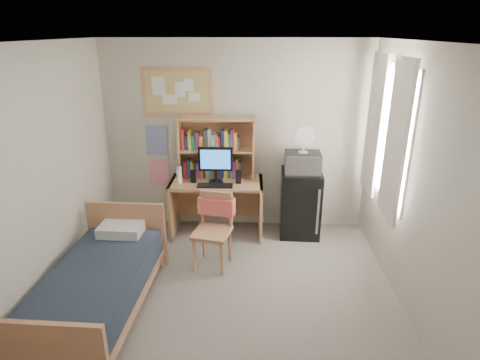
{
  "coord_description": "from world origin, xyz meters",
  "views": [
    {
      "loc": [
        0.27,
        -3.26,
        2.69
      ],
      "look_at": [
        0.09,
        1.2,
        1.01
      ],
      "focal_mm": 30.0,
      "sensor_mm": 36.0,
      "label": 1
    }
  ],
  "objects_px": {
    "bulletin_board": "(177,92)",
    "desk_chair": "(212,232)",
    "mini_fridge": "(300,203)",
    "bed": "(98,291)",
    "speaker_left": "(193,176)",
    "speaker_right": "(238,177)",
    "desk_fan": "(304,141)",
    "desk": "(217,207)",
    "monitor": "(216,166)",
    "microwave": "(303,162)"
  },
  "relations": [
    {
      "from": "bulletin_board",
      "to": "desk_chair",
      "type": "relative_size",
      "value": 1.04
    },
    {
      "from": "desk_chair",
      "to": "mini_fridge",
      "type": "xyz_separation_m",
      "value": [
        1.13,
        0.89,
        0.0
      ]
    },
    {
      "from": "bed",
      "to": "bulletin_board",
      "type": "bearing_deg",
      "value": 78.32
    },
    {
      "from": "speaker_left",
      "to": "speaker_right",
      "type": "height_order",
      "value": "speaker_right"
    },
    {
      "from": "speaker_left",
      "to": "desk_fan",
      "type": "xyz_separation_m",
      "value": [
        1.44,
        0.08,
        0.48
      ]
    },
    {
      "from": "desk",
      "to": "desk_chair",
      "type": "height_order",
      "value": "desk_chair"
    },
    {
      "from": "desk",
      "to": "desk_chair",
      "type": "relative_size",
      "value": 1.37
    },
    {
      "from": "monitor",
      "to": "speaker_right",
      "type": "xyz_separation_m",
      "value": [
        0.3,
        0.0,
        -0.15
      ]
    },
    {
      "from": "desk_chair",
      "to": "speaker_left",
      "type": "height_order",
      "value": "speaker_left"
    },
    {
      "from": "speaker_left",
      "to": "desk_fan",
      "type": "distance_m",
      "value": 1.53
    },
    {
      "from": "bulletin_board",
      "to": "bed",
      "type": "distance_m",
      "value": 2.7
    },
    {
      "from": "speaker_right",
      "to": "desk",
      "type": "bearing_deg",
      "value": 168.69
    },
    {
      "from": "monitor",
      "to": "microwave",
      "type": "relative_size",
      "value": 1.02
    },
    {
      "from": "bulletin_board",
      "to": "microwave",
      "type": "bearing_deg",
      "value": -9.91
    },
    {
      "from": "desk",
      "to": "desk_fan",
      "type": "height_order",
      "value": "desk_fan"
    },
    {
      "from": "desk_chair",
      "to": "mini_fridge",
      "type": "height_order",
      "value": "mini_fridge"
    },
    {
      "from": "desk_chair",
      "to": "speaker_right",
      "type": "height_order",
      "value": "speaker_right"
    },
    {
      "from": "speaker_right",
      "to": "monitor",
      "type": "bearing_deg",
      "value": -180.0
    },
    {
      "from": "desk",
      "to": "speaker_right",
      "type": "xyz_separation_m",
      "value": [
        0.3,
        -0.06,
        0.48
      ]
    },
    {
      "from": "mini_fridge",
      "to": "desk_chair",
      "type": "bearing_deg",
      "value": -139.65
    },
    {
      "from": "monitor",
      "to": "desk_fan",
      "type": "height_order",
      "value": "desk_fan"
    },
    {
      "from": "monitor",
      "to": "speaker_left",
      "type": "height_order",
      "value": "monitor"
    },
    {
      "from": "desk",
      "to": "desk_chair",
      "type": "bearing_deg",
      "value": -89.09
    },
    {
      "from": "microwave",
      "to": "mini_fridge",
      "type": "bearing_deg",
      "value": 90.0
    },
    {
      "from": "desk_chair",
      "to": "microwave",
      "type": "xyz_separation_m",
      "value": [
        1.13,
        0.87,
        0.6
      ]
    },
    {
      "from": "monitor",
      "to": "speaker_right",
      "type": "height_order",
      "value": "monitor"
    },
    {
      "from": "bed",
      "to": "microwave",
      "type": "distance_m",
      "value": 2.91
    },
    {
      "from": "mini_fridge",
      "to": "speaker_left",
      "type": "bearing_deg",
      "value": -173.73
    },
    {
      "from": "microwave",
      "to": "desk",
      "type": "bearing_deg",
      "value": -176.74
    },
    {
      "from": "bed",
      "to": "microwave",
      "type": "height_order",
      "value": "microwave"
    },
    {
      "from": "mini_fridge",
      "to": "speaker_right",
      "type": "xyz_separation_m",
      "value": [
        -0.84,
        -0.1,
        0.41
      ]
    },
    {
      "from": "desk",
      "to": "mini_fridge",
      "type": "height_order",
      "value": "mini_fridge"
    },
    {
      "from": "desk",
      "to": "bed",
      "type": "bearing_deg",
      "value": -121.13
    },
    {
      "from": "mini_fridge",
      "to": "bulletin_board",
      "type": "bearing_deg",
      "value": 172.88
    },
    {
      "from": "desk_fan",
      "to": "bed",
      "type": "bearing_deg",
      "value": -138.93
    },
    {
      "from": "mini_fridge",
      "to": "speaker_right",
      "type": "distance_m",
      "value": 0.94
    },
    {
      "from": "speaker_right",
      "to": "bulletin_board",
      "type": "bearing_deg",
      "value": 155.45
    },
    {
      "from": "speaker_right",
      "to": "bed",
      "type": "bearing_deg",
      "value": -128.85
    },
    {
      "from": "mini_fridge",
      "to": "bed",
      "type": "relative_size",
      "value": 0.51
    },
    {
      "from": "desk_chair",
      "to": "bed",
      "type": "xyz_separation_m",
      "value": [
        -1.05,
        -0.89,
        -0.21
      ]
    },
    {
      "from": "mini_fridge",
      "to": "speaker_left",
      "type": "distance_m",
      "value": 1.5
    },
    {
      "from": "speaker_left",
      "to": "desk_fan",
      "type": "height_order",
      "value": "desk_fan"
    },
    {
      "from": "speaker_left",
      "to": "microwave",
      "type": "relative_size",
      "value": 0.36
    },
    {
      "from": "bulletin_board",
      "to": "microwave",
      "type": "height_order",
      "value": "bulletin_board"
    },
    {
      "from": "monitor",
      "to": "speaker_right",
      "type": "bearing_deg",
      "value": 0.0
    },
    {
      "from": "bulletin_board",
      "to": "speaker_right",
      "type": "distance_m",
      "value": 1.39
    },
    {
      "from": "speaker_right",
      "to": "desk_fan",
      "type": "bearing_deg",
      "value": 5.08
    },
    {
      "from": "desk",
      "to": "desk_chair",
      "type": "xyz_separation_m",
      "value": [
        0.02,
        -0.84,
        0.06
      ]
    },
    {
      "from": "desk_chair",
      "to": "speaker_left",
      "type": "bearing_deg",
      "value": 124.52
    },
    {
      "from": "desk",
      "to": "speaker_left",
      "type": "bearing_deg",
      "value": -168.69
    }
  ]
}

